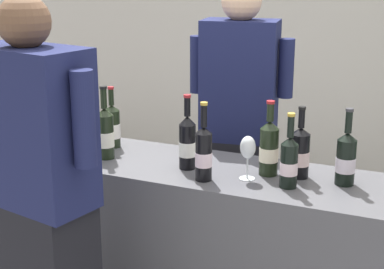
{
  "coord_description": "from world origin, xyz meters",
  "views": [
    {
      "loc": [
        0.99,
        -2.3,
        1.79
      ],
      "look_at": [
        -0.03,
        0.0,
        1.06
      ],
      "focal_mm": 54.2,
      "sensor_mm": 36.0,
      "label": 1
    }
  ],
  "objects_px": {
    "wine_bottle_7": "(204,153)",
    "wine_bottle_9": "(300,153)",
    "wine_bottle_10": "(112,126)",
    "person_server": "(239,147)",
    "wine_glass": "(248,149)",
    "wine_bottle_3": "(43,133)",
    "wine_bottle_0": "(346,158)",
    "wine_bottle_5": "(187,142)",
    "wine_bottle_6": "(64,134)",
    "wine_bottle_1": "(269,148)",
    "wine_bottle_4": "(289,161)",
    "person_guest": "(40,224)",
    "wine_bottle_2": "(105,133)"
  },
  "relations": [
    {
      "from": "wine_bottle_7",
      "to": "wine_bottle_9",
      "type": "bearing_deg",
      "value": 28.83
    },
    {
      "from": "wine_bottle_7",
      "to": "wine_bottle_9",
      "type": "distance_m",
      "value": 0.42
    },
    {
      "from": "wine_bottle_10",
      "to": "person_server",
      "type": "xyz_separation_m",
      "value": [
        0.52,
        0.44,
        -0.17
      ]
    },
    {
      "from": "wine_glass",
      "to": "wine_bottle_9",
      "type": "bearing_deg",
      "value": 30.22
    },
    {
      "from": "wine_bottle_3",
      "to": "wine_bottle_7",
      "type": "xyz_separation_m",
      "value": [
        0.84,
        0.0,
        0.01
      ]
    },
    {
      "from": "wine_bottle_0",
      "to": "wine_bottle_5",
      "type": "bearing_deg",
      "value": -172.8
    },
    {
      "from": "wine_bottle_5",
      "to": "wine_bottle_6",
      "type": "height_order",
      "value": "wine_bottle_6"
    },
    {
      "from": "wine_bottle_0",
      "to": "wine_bottle_1",
      "type": "relative_size",
      "value": 0.99
    },
    {
      "from": "wine_bottle_4",
      "to": "wine_glass",
      "type": "bearing_deg",
      "value": 174.14
    },
    {
      "from": "wine_bottle_10",
      "to": "person_guest",
      "type": "relative_size",
      "value": 0.18
    },
    {
      "from": "wine_bottle_1",
      "to": "wine_bottle_10",
      "type": "height_order",
      "value": "wine_bottle_1"
    },
    {
      "from": "wine_bottle_3",
      "to": "wine_bottle_6",
      "type": "xyz_separation_m",
      "value": [
        0.11,
        0.01,
        0.0
      ]
    },
    {
      "from": "person_guest",
      "to": "wine_bottle_10",
      "type": "bearing_deg",
      "value": 99.96
    },
    {
      "from": "wine_bottle_6",
      "to": "wine_bottle_7",
      "type": "relative_size",
      "value": 1.0
    },
    {
      "from": "wine_bottle_9",
      "to": "wine_bottle_10",
      "type": "relative_size",
      "value": 1.01
    },
    {
      "from": "wine_bottle_2",
      "to": "wine_bottle_7",
      "type": "bearing_deg",
      "value": -8.76
    },
    {
      "from": "wine_glass",
      "to": "wine_bottle_10",
      "type": "bearing_deg",
      "value": 167.95
    },
    {
      "from": "wine_bottle_2",
      "to": "person_guest",
      "type": "relative_size",
      "value": 0.21
    },
    {
      "from": "wine_bottle_5",
      "to": "person_server",
      "type": "xyz_separation_m",
      "value": [
        0.04,
        0.58,
        -0.18
      ]
    },
    {
      "from": "wine_bottle_3",
      "to": "wine_bottle_9",
      "type": "relative_size",
      "value": 1.04
    },
    {
      "from": "wine_bottle_6",
      "to": "wine_bottle_0",
      "type": "bearing_deg",
      "value": 8.33
    },
    {
      "from": "wine_bottle_2",
      "to": "wine_bottle_4",
      "type": "distance_m",
      "value": 0.9
    },
    {
      "from": "wine_bottle_7",
      "to": "person_guest",
      "type": "xyz_separation_m",
      "value": [
        -0.47,
        -0.51,
        -0.2
      ]
    },
    {
      "from": "wine_bottle_3",
      "to": "person_guest",
      "type": "distance_m",
      "value": 0.66
    },
    {
      "from": "wine_bottle_5",
      "to": "wine_bottle_6",
      "type": "distance_m",
      "value": 0.61
    },
    {
      "from": "wine_glass",
      "to": "wine_bottle_7",
      "type": "bearing_deg",
      "value": -152.85
    },
    {
      "from": "wine_bottle_0",
      "to": "wine_bottle_3",
      "type": "height_order",
      "value": "wine_bottle_0"
    },
    {
      "from": "person_server",
      "to": "wine_bottle_2",
      "type": "bearing_deg",
      "value": -127.06
    },
    {
      "from": "wine_bottle_2",
      "to": "wine_bottle_5",
      "type": "height_order",
      "value": "wine_bottle_2"
    },
    {
      "from": "wine_bottle_9",
      "to": "person_server",
      "type": "height_order",
      "value": "person_server"
    },
    {
      "from": "wine_bottle_7",
      "to": "wine_bottle_10",
      "type": "relative_size",
      "value": 1.1
    },
    {
      "from": "wine_bottle_7",
      "to": "person_guest",
      "type": "relative_size",
      "value": 0.2
    },
    {
      "from": "wine_bottle_5",
      "to": "person_guest",
      "type": "distance_m",
      "value": 0.74
    },
    {
      "from": "person_server",
      "to": "wine_bottle_10",
      "type": "bearing_deg",
      "value": -139.94
    },
    {
      "from": "wine_bottle_3",
      "to": "wine_bottle_7",
      "type": "bearing_deg",
      "value": 0.19
    },
    {
      "from": "wine_bottle_4",
      "to": "wine_bottle_3",
      "type": "bearing_deg",
      "value": -176.65
    },
    {
      "from": "wine_bottle_0",
      "to": "wine_bottle_9",
      "type": "bearing_deg",
      "value": 178.39
    },
    {
      "from": "person_guest",
      "to": "wine_bottle_3",
      "type": "bearing_deg",
      "value": 125.75
    },
    {
      "from": "person_guest",
      "to": "wine_bottle_9",
      "type": "bearing_deg",
      "value": 40.33
    },
    {
      "from": "wine_bottle_3",
      "to": "wine_bottle_10",
      "type": "distance_m",
      "value": 0.34
    },
    {
      "from": "wine_bottle_1",
      "to": "wine_bottle_9",
      "type": "bearing_deg",
      "value": 9.32
    },
    {
      "from": "person_server",
      "to": "person_guest",
      "type": "xyz_separation_m",
      "value": [
        -0.39,
        -1.2,
        -0.02
      ]
    },
    {
      "from": "wine_bottle_0",
      "to": "wine_bottle_7",
      "type": "distance_m",
      "value": 0.59
    },
    {
      "from": "wine_bottle_2",
      "to": "wine_bottle_9",
      "type": "bearing_deg",
      "value": 7.36
    },
    {
      "from": "wine_bottle_1",
      "to": "wine_bottle_7",
      "type": "relative_size",
      "value": 0.97
    },
    {
      "from": "wine_bottle_4",
      "to": "wine_bottle_6",
      "type": "height_order",
      "value": "wine_bottle_6"
    },
    {
      "from": "wine_bottle_3",
      "to": "person_guest",
      "type": "bearing_deg",
      "value": -54.25
    },
    {
      "from": "wine_bottle_2",
      "to": "person_server",
      "type": "bearing_deg",
      "value": 52.94
    },
    {
      "from": "wine_bottle_6",
      "to": "wine_bottle_9",
      "type": "distance_m",
      "value": 1.11
    },
    {
      "from": "wine_bottle_2",
      "to": "wine_glass",
      "type": "height_order",
      "value": "wine_bottle_2"
    }
  ]
}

